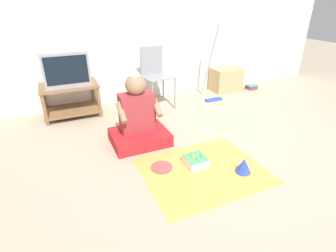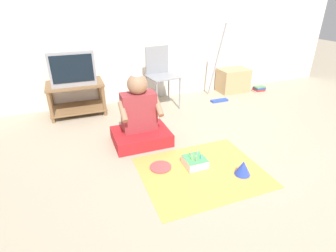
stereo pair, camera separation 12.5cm
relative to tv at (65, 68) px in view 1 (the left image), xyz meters
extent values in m
plane|color=tan|center=(1.43, -1.96, -0.67)|extent=(16.00, 16.00, 0.00)
cube|color=silver|center=(1.43, 0.26, 0.60)|extent=(6.40, 0.06, 2.55)
cube|color=olive|center=(0.00, -0.01, -0.24)|extent=(0.75, 0.49, 0.03)
cube|color=olive|center=(0.00, -0.01, -0.59)|extent=(0.75, 0.49, 0.02)
cylinder|color=olive|center=(-0.34, -0.23, -0.45)|extent=(0.04, 0.04, 0.45)
cylinder|color=olive|center=(0.34, -0.23, -0.45)|extent=(0.04, 0.04, 0.45)
cylinder|color=olive|center=(-0.34, 0.20, -0.45)|extent=(0.04, 0.04, 0.45)
cylinder|color=olive|center=(0.34, 0.20, -0.45)|extent=(0.04, 0.04, 0.45)
cube|color=#99999E|center=(0.00, 0.00, 0.00)|extent=(0.57, 0.42, 0.45)
cube|color=black|center=(0.00, -0.21, 0.01)|extent=(0.51, 0.01, 0.35)
cube|color=gray|center=(1.21, -0.23, -0.20)|extent=(0.46, 0.43, 0.02)
cube|color=gray|center=(1.19, -0.05, 0.00)|extent=(0.36, 0.07, 0.40)
cylinder|color=gray|center=(1.05, -0.43, -0.44)|extent=(0.02, 0.02, 0.47)
cylinder|color=gray|center=(1.42, -0.38, -0.44)|extent=(0.02, 0.02, 0.47)
cylinder|color=gray|center=(1.00, -0.09, -0.44)|extent=(0.02, 0.02, 0.47)
cylinder|color=gray|center=(1.37, -0.04, -0.44)|extent=(0.02, 0.02, 0.47)
cube|color=tan|center=(2.61, 0.03, -0.48)|extent=(0.51, 0.34, 0.40)
cube|color=#2D4CB2|center=(2.14, -0.33, -0.66)|extent=(0.28, 0.09, 0.03)
cylinder|color=#B7B7BC|center=(2.14, -0.15, -0.07)|extent=(0.03, 0.39, 1.16)
cube|color=beige|center=(3.03, -0.16, -0.66)|extent=(0.19, 0.13, 0.02)
cube|color=#B72D28|center=(3.04, -0.16, -0.64)|extent=(0.17, 0.15, 0.03)
cube|color=#284793|center=(3.04, -0.16, -0.61)|extent=(0.17, 0.14, 0.02)
cube|color=#60936B|center=(3.05, -0.16, -0.59)|extent=(0.19, 0.11, 0.02)
cube|color=red|center=(0.61, -1.14, -0.60)|extent=(0.63, 0.49, 0.14)
cube|color=#993338|center=(0.61, -1.09, -0.32)|extent=(0.38, 0.19, 0.44)
sphere|color=#9E7556|center=(0.61, -1.09, 0.00)|extent=(0.22, 0.22, 0.22)
cone|color=silver|center=(0.61, -1.09, 0.14)|extent=(0.12, 0.12, 0.09)
cylinder|color=#9E7556|center=(0.42, -1.19, -0.25)|extent=(0.06, 0.23, 0.19)
cylinder|color=#9E7556|center=(0.81, -1.19, -0.25)|extent=(0.06, 0.23, 0.19)
cube|color=#EFA84C|center=(0.99, -1.91, -0.67)|extent=(1.15, 0.93, 0.01)
cube|color=white|center=(0.97, -1.80, -0.63)|extent=(0.21, 0.21, 0.08)
cube|color=#4CB266|center=(0.97, -1.80, -0.58)|extent=(0.20, 0.20, 0.01)
cylinder|color=yellow|center=(1.03, -1.80, -0.56)|extent=(0.01, 0.01, 0.06)
sphere|color=#FFCC4C|center=(1.03, -1.80, -0.52)|extent=(0.01, 0.01, 0.01)
cylinder|color=#E58CCC|center=(1.01, -1.75, -0.56)|extent=(0.01, 0.01, 0.06)
sphere|color=#FFCC4C|center=(1.01, -1.75, -0.52)|extent=(0.01, 0.01, 0.01)
cylinder|color=#E58CCC|center=(0.95, -1.74, -0.56)|extent=(0.01, 0.01, 0.06)
sphere|color=#FFCC4C|center=(0.95, -1.74, -0.52)|extent=(0.01, 0.01, 0.01)
cylinder|color=#66C666|center=(0.92, -1.77, -0.56)|extent=(0.01, 0.01, 0.06)
sphere|color=#FFCC4C|center=(0.92, -1.77, -0.52)|extent=(0.01, 0.01, 0.01)
cylinder|color=yellow|center=(0.92, -1.82, -0.56)|extent=(0.01, 0.01, 0.06)
sphere|color=#FFCC4C|center=(0.92, -1.82, -0.52)|extent=(0.01, 0.01, 0.01)
cylinder|color=#EA4C4C|center=(0.95, -1.85, -0.56)|extent=(0.01, 0.01, 0.06)
sphere|color=#FFCC4C|center=(0.95, -1.85, -0.52)|extent=(0.01, 0.01, 0.01)
cylinder|color=#4C7FE5|center=(1.01, -1.84, -0.56)|extent=(0.01, 0.01, 0.06)
sphere|color=#FFCC4C|center=(1.01, -1.84, -0.52)|extent=(0.01, 0.01, 0.01)
cone|color=blue|center=(1.33, -2.08, -0.60)|extent=(0.15, 0.15, 0.14)
cylinder|color=#D84C4C|center=(0.64, -1.71, -0.66)|extent=(0.21, 0.21, 0.01)
camera|label=1|loc=(-0.16, -3.67, 0.84)|focal=28.00mm
camera|label=2|loc=(-0.05, -3.71, 0.84)|focal=28.00mm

